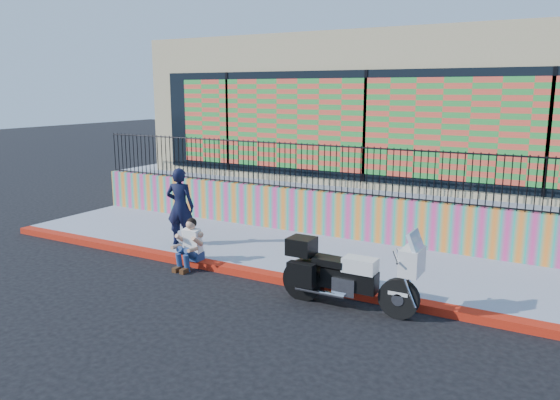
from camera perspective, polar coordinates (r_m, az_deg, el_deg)
The scene contains 10 objects.
ground at distance 10.93m, azimuth 0.59°, elevation -8.69°, with size 90.00×90.00×0.00m, color black.
red_curb at distance 10.90m, azimuth 0.59°, elevation -8.32°, with size 16.00×0.30×0.15m, color #9E0C0B.
sidewalk at distance 12.30m, azimuth 4.33°, elevation -6.03°, with size 16.00×3.00×0.15m, color gray.
mural_wall at distance 13.55m, azimuth 7.26°, elevation -1.70°, with size 16.00×0.20×1.10m, color #DB3983.
metal_fence at distance 13.34m, azimuth 7.38°, elevation 3.11°, with size 15.80×0.04×1.20m, color black, non-canonical shape.
elevated_platform at distance 18.30m, azimuth 13.34°, elevation 1.27°, with size 16.00×10.00×1.25m, color gray.
storefront_building at distance 17.83m, azimuth 13.53°, elevation 9.49°, with size 14.00×8.06×4.00m.
police_motorcycle at distance 9.64m, azimuth 7.02°, elevation -7.52°, with size 2.47×0.82×1.54m.
police_officer at distance 13.04m, azimuth -10.39°, elevation -0.67°, with size 0.67×0.44×1.84m, color black.
seated_man at distance 11.80m, azimuth -9.55°, elevation -5.02°, with size 0.54×0.71×1.06m.
Camera 1 is at (4.95, -8.99, 3.76)m, focal length 35.00 mm.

